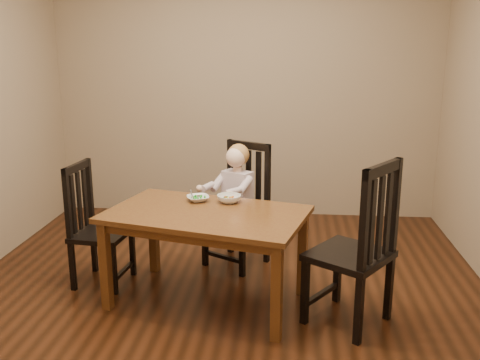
# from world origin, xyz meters

# --- Properties ---
(room) EXTENTS (4.01, 4.01, 2.71)m
(room) POSITION_xyz_m (0.00, 0.00, 1.35)
(room) COLOR #3C1C0C
(room) RESTS_ON ground
(dining_table) EXTENTS (1.51, 1.13, 0.68)m
(dining_table) POSITION_xyz_m (-0.10, -0.10, 0.60)
(dining_table) COLOR #552913
(dining_table) RESTS_ON room
(chair_child) EXTENTS (0.59, 0.58, 1.02)m
(chair_child) POSITION_xyz_m (0.07, 0.63, 0.49)
(chair_child) COLOR black
(chair_child) RESTS_ON room
(chair_left) EXTENTS (0.43, 0.45, 0.94)m
(chair_left) POSITION_xyz_m (-1.00, 0.14, 0.45)
(chair_left) COLOR black
(chair_left) RESTS_ON room
(chair_right) EXTENTS (0.65, 0.66, 1.11)m
(chair_right) POSITION_xyz_m (0.92, -0.33, 0.53)
(chair_right) COLOR black
(chair_right) RESTS_ON room
(toddler) EXTENTS (0.46, 0.49, 0.53)m
(toddler) POSITION_xyz_m (0.04, 0.59, 0.62)
(toddler) COLOR beige
(toddler) RESTS_ON chair_child
(bowl_peas) EXTENTS (0.21, 0.21, 0.04)m
(bowl_peas) POSITION_xyz_m (-0.20, 0.15, 0.70)
(bowl_peas) COLOR white
(bowl_peas) RESTS_ON dining_table
(bowl_veg) EXTENTS (0.22, 0.22, 0.06)m
(bowl_veg) POSITION_xyz_m (0.03, 0.14, 0.70)
(bowl_veg) COLOR white
(bowl_veg) RESTS_ON dining_table
(fork) EXTENTS (0.05, 0.12, 0.05)m
(fork) POSITION_xyz_m (-0.24, 0.14, 0.72)
(fork) COLOR silver
(fork) RESTS_ON bowl_peas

